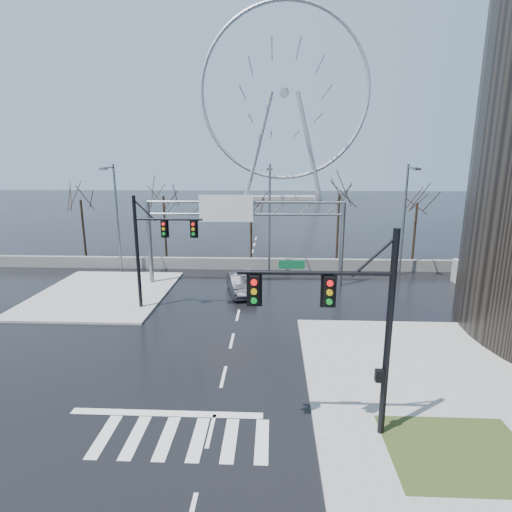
# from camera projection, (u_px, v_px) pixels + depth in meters

# --- Properties ---
(ground) EXTENTS (260.00, 260.00, 0.00)m
(ground) POSITION_uv_depth(u_px,v_px,m) (223.00, 377.00, 19.37)
(ground) COLOR black
(ground) RESTS_ON ground
(sidewalk_right_ext) EXTENTS (12.00, 10.00, 0.15)m
(sidewalk_right_ext) POSITION_uv_depth(u_px,v_px,m) (418.00, 360.00, 20.88)
(sidewalk_right_ext) COLOR gray
(sidewalk_right_ext) RESTS_ON ground
(sidewalk_far) EXTENTS (10.00, 12.00, 0.15)m
(sidewalk_far) POSITION_uv_depth(u_px,v_px,m) (104.00, 293.00, 31.48)
(sidewalk_far) COLOR gray
(sidewalk_far) RESTS_ON ground
(grass_strip) EXTENTS (5.00, 4.00, 0.02)m
(grass_strip) POSITION_uv_depth(u_px,v_px,m) (459.00, 452.00, 14.09)
(grass_strip) COLOR #2F3B18
(grass_strip) RESTS_ON sidewalk_near
(barrier_wall) EXTENTS (52.00, 0.50, 1.10)m
(barrier_wall) POSITION_uv_depth(u_px,v_px,m) (249.00, 264.00, 38.69)
(barrier_wall) COLOR slate
(barrier_wall) RESTS_ON ground
(signal_mast_near) EXTENTS (5.52, 0.41, 8.00)m
(signal_mast_near) POSITION_uv_depth(u_px,v_px,m) (351.00, 315.00, 14.11)
(signal_mast_near) COLOR black
(signal_mast_near) RESTS_ON ground
(signal_mast_far) EXTENTS (4.72, 0.41, 8.00)m
(signal_mast_far) POSITION_uv_depth(u_px,v_px,m) (153.00, 242.00, 27.22)
(signal_mast_far) COLOR black
(signal_mast_far) RESTS_ON ground
(sign_gantry) EXTENTS (16.36, 0.40, 7.60)m
(sign_gantry) POSITION_uv_depth(u_px,v_px,m) (240.00, 224.00, 32.74)
(sign_gantry) COLOR slate
(sign_gantry) RESTS_ON ground
(streetlight_left) EXTENTS (0.50, 2.55, 10.00)m
(streetlight_left) POSITION_uv_depth(u_px,v_px,m) (115.00, 210.00, 36.18)
(streetlight_left) COLOR slate
(streetlight_left) RESTS_ON ground
(streetlight_mid) EXTENTS (0.50, 2.55, 10.00)m
(streetlight_mid) POSITION_uv_depth(u_px,v_px,m) (269.00, 211.00, 35.60)
(streetlight_mid) COLOR slate
(streetlight_mid) RESTS_ON ground
(streetlight_right) EXTENTS (0.50, 2.55, 10.00)m
(streetlight_right) POSITION_uv_depth(u_px,v_px,m) (406.00, 212.00, 35.09)
(streetlight_right) COLOR slate
(streetlight_right) RESTS_ON ground
(tree_far_left) EXTENTS (3.50, 3.50, 7.00)m
(tree_far_left) POSITION_uv_depth(u_px,v_px,m) (81.00, 207.00, 42.19)
(tree_far_left) COLOR black
(tree_far_left) RESTS_ON ground
(tree_left) EXTENTS (3.75, 3.75, 7.50)m
(tree_left) POSITION_uv_depth(u_px,v_px,m) (164.00, 204.00, 41.23)
(tree_left) COLOR black
(tree_left) RESTS_ON ground
(tree_center) EXTENTS (3.25, 3.25, 6.50)m
(tree_center) POSITION_uv_depth(u_px,v_px,m) (251.00, 211.00, 42.01)
(tree_center) COLOR black
(tree_center) RESTS_ON ground
(tree_right) EXTENTS (3.90, 3.90, 7.80)m
(tree_right) POSITION_uv_depth(u_px,v_px,m) (339.00, 202.00, 40.42)
(tree_right) COLOR black
(tree_right) RESTS_ON ground
(tree_far_right) EXTENTS (3.40, 3.40, 6.80)m
(tree_far_right) POSITION_uv_depth(u_px,v_px,m) (417.00, 210.00, 40.75)
(tree_far_right) COLOR black
(tree_far_right) RESTS_ON ground
(ferris_wheel) EXTENTS (45.00, 6.00, 50.91)m
(ferris_wheel) POSITION_uv_depth(u_px,v_px,m) (284.00, 100.00, 105.54)
(ferris_wheel) COLOR gray
(ferris_wheel) RESTS_ON ground
(car) EXTENTS (2.82, 5.03, 1.57)m
(car) POSITION_uv_depth(u_px,v_px,m) (240.00, 284.00, 31.45)
(car) COLOR black
(car) RESTS_ON ground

